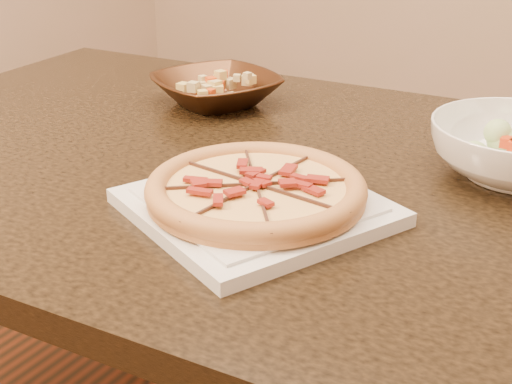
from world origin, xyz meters
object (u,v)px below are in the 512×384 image
at_px(plate, 256,206).
at_px(pizza, 256,189).
at_px(bronze_bowl, 216,90).
at_px(dining_table, 250,219).

distance_m(plate, pizza, 0.02).
bearing_deg(bronze_bowl, pizza, -48.78).
height_order(pizza, bronze_bowl, bronze_bowl).
relative_size(dining_table, plate, 4.00).
relative_size(plate, bronze_bowl, 1.68).
relative_size(plate, pizza, 1.33).
bearing_deg(dining_table, plate, -54.99).
height_order(plate, bronze_bowl, bronze_bowl).
xyz_separation_m(dining_table, bronze_bowl, (-0.20, 0.19, 0.13)).
bearing_deg(dining_table, pizza, -55.00).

